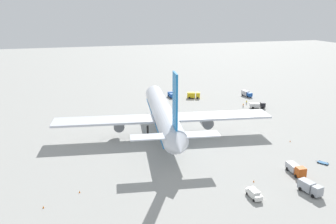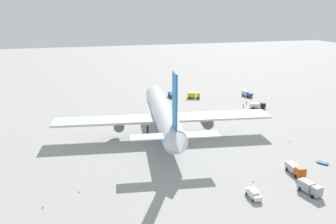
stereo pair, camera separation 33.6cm
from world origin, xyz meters
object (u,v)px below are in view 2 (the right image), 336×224
service_truck_1 (247,94)px  ground_worker_0 (247,102)px  traffic_cone_3 (43,207)px  baggage_cart_0 (323,163)px  service_truck_2 (310,187)px  traffic_cone_0 (253,181)px  service_van (253,194)px  traffic_cone_2 (79,192)px  airliner (163,114)px  service_truck_3 (296,169)px  service_truck_4 (172,95)px  ground_worker_1 (243,105)px  service_truck_5 (194,95)px  service_truck_0 (258,105)px  traffic_cone_1 (290,141)px

service_truck_1 → ground_worker_0: service_truck_1 is taller
traffic_cone_3 → baggage_cart_0: bearing=-88.5°
service_truck_2 → traffic_cone_3: bearing=79.8°
service_truck_1 → traffic_cone_0: service_truck_1 is taller
service_van → traffic_cone_2: bearing=70.5°
airliner → service_truck_3: airliner is taller
service_truck_3 → ground_worker_0: service_truck_3 is taller
service_truck_4 → ground_worker_1: size_ratio=3.16×
service_truck_5 → traffic_cone_0: size_ratio=12.08×
service_truck_5 → service_truck_4: bearing=65.2°
ground_worker_0 → traffic_cone_3: (-65.82, 85.27, -0.55)m
service_truck_5 → airliner: bearing=148.4°
airliner → traffic_cone_2: 45.03m
ground_worker_1 → service_truck_2: bearing=163.9°
traffic_cone_2 → service_van: bearing=-109.5°
traffic_cone_0 → service_truck_0: bearing=-30.9°
service_truck_5 → ground_worker_0: service_truck_5 is taller
service_van → service_truck_2: bearing=-97.7°
service_truck_3 → ground_worker_0: 70.65m
traffic_cone_1 → traffic_cone_3: same height
service_truck_4 → service_van: bearing=174.5°
service_truck_0 → service_truck_3: bearing=158.7°
ground_worker_1 → service_truck_5: bearing=35.9°
service_truck_2 → traffic_cone_0: service_truck_2 is taller
ground_worker_1 → traffic_cone_3: bearing=127.0°
service_truck_2 → service_truck_0: bearing=-20.8°
ground_worker_1 → service_van: bearing=153.8°
traffic_cone_1 → baggage_cart_0: bearing=175.9°
service_truck_1 → traffic_cone_2: (-73.94, 84.24, -1.20)m
service_truck_3 → service_truck_4: 88.77m
service_truck_2 → service_truck_4: service_truck_2 is taller
service_truck_3 → service_truck_5: bearing=-1.6°
airliner → traffic_cone_3: airliner is taller
baggage_cart_0 → traffic_cone_2: traffic_cone_2 is taller
service_truck_4 → traffic_cone_0: 89.58m
service_truck_4 → baggage_cart_0: 87.17m
ground_worker_1 → airliner: bearing=118.7°
traffic_cone_2 → service_truck_5: bearing=-36.5°
service_truck_1 → traffic_cone_2: bearing=131.3°
service_truck_1 → service_truck_3: 84.96m
service_truck_4 → traffic_cone_1: service_truck_4 is taller
baggage_cart_0 → traffic_cone_0: bearing=100.1°
service_truck_0 → baggage_cart_0: (-56.22, 11.89, -1.06)m
ground_worker_0 → traffic_cone_0: ground_worker_0 is taller
airliner → service_truck_2: 53.65m
service_truck_0 → ground_worker_0: 7.72m
service_truck_4 → service_van: size_ratio=1.13×
ground_worker_1 → traffic_cone_2: (-56.55, 73.19, -0.58)m
ground_worker_1 → traffic_cone_1: ground_worker_1 is taller
baggage_cart_0 → traffic_cone_0: (-4.31, 24.29, 0.01)m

